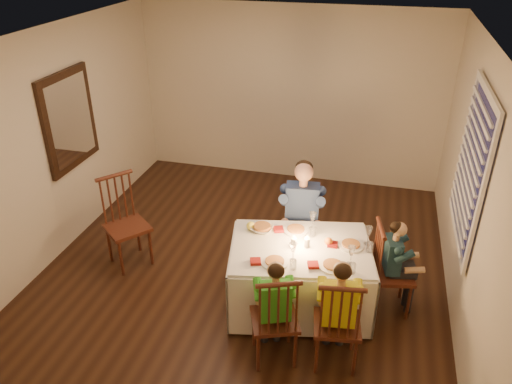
% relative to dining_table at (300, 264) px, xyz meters
% --- Properties ---
extents(ground, '(5.00, 5.00, 0.00)m').
position_rel_dining_table_xyz_m(ground, '(-0.72, 0.48, -0.52)').
color(ground, black).
rests_on(ground, ground).
extents(wall_left, '(0.02, 5.00, 2.60)m').
position_rel_dining_table_xyz_m(wall_left, '(-2.97, 0.48, 0.78)').
color(wall_left, beige).
rests_on(wall_left, ground).
extents(wall_right, '(0.02, 5.00, 2.60)m').
position_rel_dining_table_xyz_m(wall_right, '(1.53, 0.48, 0.78)').
color(wall_right, beige).
rests_on(wall_right, ground).
extents(wall_back, '(4.50, 0.02, 2.60)m').
position_rel_dining_table_xyz_m(wall_back, '(-0.72, 2.98, 0.78)').
color(wall_back, beige).
rests_on(wall_back, ground).
extents(ceiling, '(5.00, 5.00, 0.00)m').
position_rel_dining_table_xyz_m(ceiling, '(-0.72, 0.48, 2.08)').
color(ceiling, white).
rests_on(ceiling, wall_back).
extents(dining_table, '(1.57, 1.27, 0.70)m').
position_rel_dining_table_xyz_m(dining_table, '(0.00, 0.00, 0.00)').
color(dining_table, white).
rests_on(dining_table, ground).
extents(chair_adult, '(0.45, 0.44, 0.99)m').
position_rel_dining_table_xyz_m(chair_adult, '(-0.12, 0.71, -0.52)').
color(chair_adult, '#3C1710').
rests_on(chair_adult, ground).
extents(chair_near_left, '(0.52, 0.51, 0.99)m').
position_rel_dining_table_xyz_m(chair_near_left, '(-0.09, -0.76, -0.52)').
color(chair_near_left, '#3C1710').
rests_on(chair_near_left, ground).
extents(chair_near_right, '(0.46, 0.44, 0.99)m').
position_rel_dining_table_xyz_m(chair_near_right, '(0.45, -0.68, -0.52)').
color(chair_near_right, '#3C1710').
rests_on(chair_near_right, ground).
extents(chair_end, '(0.46, 0.48, 0.99)m').
position_rel_dining_table_xyz_m(chair_end, '(0.91, 0.19, -0.52)').
color(chair_end, '#3C1710').
rests_on(chair_end, ground).
extents(chair_extra, '(0.61, 0.62, 1.09)m').
position_rel_dining_table_xyz_m(chair_extra, '(-2.04, 0.24, -0.52)').
color(chair_extra, '#3C1710').
rests_on(chair_extra, ground).
extents(adult, '(0.54, 0.51, 1.31)m').
position_rel_dining_table_xyz_m(adult, '(-0.12, 0.71, -0.52)').
color(adult, navy).
rests_on(adult, ground).
extents(child_green, '(0.44, 0.43, 1.06)m').
position_rel_dining_table_xyz_m(child_green, '(-0.09, -0.76, -0.52)').
color(child_green, green).
rests_on(child_green, ground).
extents(child_yellow, '(0.42, 0.40, 1.11)m').
position_rel_dining_table_xyz_m(child_yellow, '(0.45, -0.68, -0.52)').
color(child_yellow, yellow).
rests_on(child_yellow, ground).
extents(child_teal, '(0.37, 0.39, 1.04)m').
position_rel_dining_table_xyz_m(child_teal, '(0.91, 0.19, -0.52)').
color(child_teal, '#1B3945').
rests_on(child_teal, ground).
extents(setting_adult, '(0.31, 0.31, 0.02)m').
position_rel_dining_table_xyz_m(setting_adult, '(-0.10, 0.27, 0.22)').
color(setting_adult, white).
rests_on(setting_adult, dining_table).
extents(setting_green, '(0.31, 0.31, 0.02)m').
position_rel_dining_table_xyz_m(setting_green, '(-0.19, -0.33, 0.22)').
color(setting_green, white).
rests_on(setting_green, dining_table).
extents(setting_yellow, '(0.31, 0.31, 0.02)m').
position_rel_dining_table_xyz_m(setting_yellow, '(0.34, -0.25, 0.22)').
color(setting_yellow, white).
rests_on(setting_yellow, dining_table).
extents(setting_teal, '(0.31, 0.31, 0.02)m').
position_rel_dining_table_xyz_m(setting_teal, '(0.47, 0.14, 0.22)').
color(setting_teal, white).
rests_on(setting_teal, dining_table).
extents(candle_left, '(0.06, 0.06, 0.10)m').
position_rel_dining_table_xyz_m(candle_left, '(-0.07, -0.02, 0.26)').
color(candle_left, white).
rests_on(candle_left, dining_table).
extents(candle_right, '(0.06, 0.06, 0.10)m').
position_rel_dining_table_xyz_m(candle_right, '(0.06, 0.01, 0.26)').
color(candle_right, white).
rests_on(candle_right, dining_table).
extents(squash, '(0.09, 0.09, 0.09)m').
position_rel_dining_table_xyz_m(squash, '(-0.56, 0.18, 0.25)').
color(squash, '#FFF243').
rests_on(squash, dining_table).
extents(orange_fruit, '(0.08, 0.08, 0.08)m').
position_rel_dining_table_xyz_m(orange_fruit, '(0.26, 0.10, 0.25)').
color(orange_fruit, orange).
rests_on(orange_fruit, dining_table).
extents(serving_bowl, '(0.25, 0.25, 0.06)m').
position_rel_dining_table_xyz_m(serving_bowl, '(-0.44, 0.18, 0.24)').
color(serving_bowl, white).
rests_on(serving_bowl, dining_table).
extents(wall_mirror, '(0.06, 0.95, 1.15)m').
position_rel_dining_table_xyz_m(wall_mirror, '(-2.93, 0.78, 0.98)').
color(wall_mirror, black).
rests_on(wall_mirror, wall_left).
extents(window_blinds, '(0.07, 1.34, 1.54)m').
position_rel_dining_table_xyz_m(window_blinds, '(1.49, 0.58, 0.98)').
color(window_blinds, '#0D0F37').
rests_on(window_blinds, wall_right).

